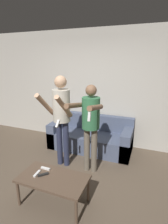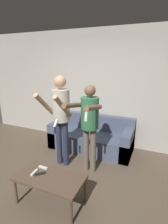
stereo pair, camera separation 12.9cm
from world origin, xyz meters
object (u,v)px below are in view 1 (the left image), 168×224
Objects in this scene: couch at (91,137)px; person_standing_left at (61,112)px; person_standing_right at (90,120)px; remote_near at (37,174)px; coffee_table at (53,180)px; remote_mid at (43,175)px; remote_far at (46,168)px.

person_standing_left is at bearing -108.09° from couch.
person_standing_right is 10.65× the size of remote_near.
person_standing_left is (-0.28, -0.87, 0.83)m from couch.
couch is 1.24m from person_standing_left.
coffee_table is at bearing 4.84° from remote_near.
person_standing_right is at bearing -71.99° from couch.
remote_mid is 0.88× the size of remote_far.
remote_far is (-0.21, 0.13, 0.06)m from coffee_table.
coffee_table is at bearing -32.16° from remote_far.
couch reaches higher than remote_near.
person_standing_right is 1.19m from remote_near.
couch is 1.16× the size of person_standing_right.
person_standing_left is 1.08× the size of person_standing_right.
coffee_table is (0.06, -1.79, 0.12)m from couch.
coffee_table is at bearing -88.18° from couch.
person_standing_right is at bearing 61.09° from remote_far.
person_standing_left is 11.51× the size of remote_near.
remote_near is at bearing -173.50° from remote_mid.
couch is 14.21× the size of remote_mid.
remote_near is (-0.19, -1.81, 0.18)m from couch.
couch is 1.67m from remote_far.
coffee_table is 0.26m from remote_near.
remote_near is at bearing -106.26° from remote_far.
coffee_table is 6.39× the size of remote_near.
couch is 1.07× the size of person_standing_left.
remote_far is at bearing 147.84° from coffee_table.
remote_near is at bearing -175.16° from coffee_table.
person_standing_right is 12.24× the size of remote_mid.
person_standing_right is (0.57, -0.01, -0.08)m from person_standing_left.
remote_mid and remote_far have the same top height.
remote_mid is at bearing -176.17° from coffee_table.
person_standing_left reaches higher than coffee_table.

